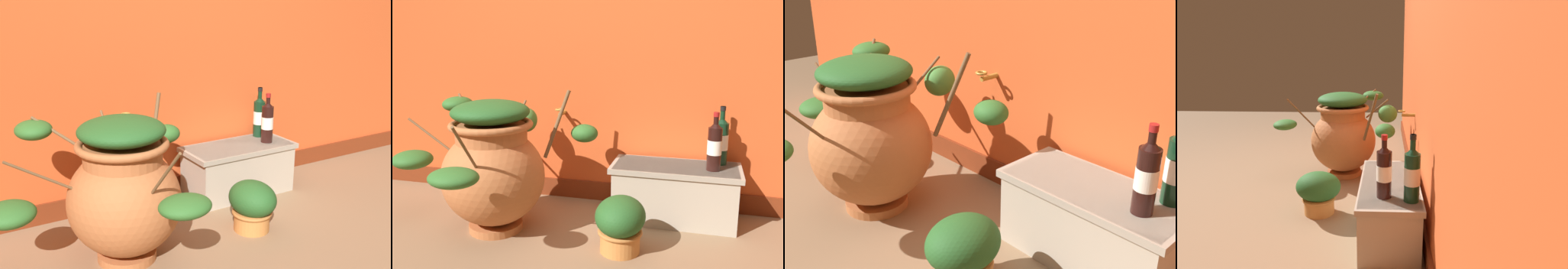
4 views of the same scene
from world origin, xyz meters
TOP-DOWN VIEW (x-y plane):
  - terracotta_urn at (-0.49, 0.53)m, footprint 1.11×1.01m
  - stone_ledge at (0.45, 0.91)m, footprint 0.71×0.33m
  - wine_bottle_left at (0.65, 0.88)m, footprint 0.08×0.08m
  - wine_bottle_middle at (0.68, 1.01)m, footprint 0.08×0.08m
  - potted_shrub at (0.22, 0.45)m, footprint 0.24×0.29m

SIDE VIEW (x-z plane):
  - potted_shrub at x=0.22m, z-range 0.01..0.29m
  - stone_ledge at x=0.45m, z-range 0.01..0.33m
  - terracotta_urn at x=-0.49m, z-range 0.00..0.74m
  - wine_bottle_left at x=0.65m, z-range 0.30..0.62m
  - wine_bottle_middle at x=0.68m, z-range 0.30..0.63m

